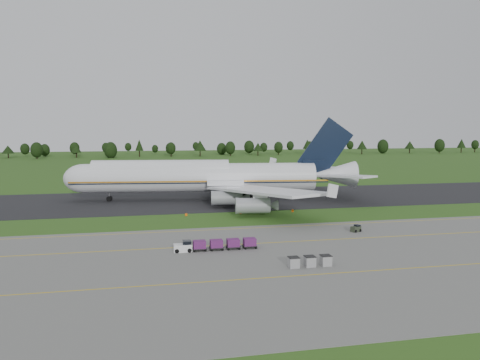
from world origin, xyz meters
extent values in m
plane|color=#2B5319|center=(0.00, 0.00, 0.00)|extent=(600.00, 600.00, 0.00)
cube|color=slate|center=(0.00, -34.00, 0.03)|extent=(300.00, 52.00, 0.06)
cube|color=black|center=(0.00, 28.00, 0.04)|extent=(300.00, 40.00, 0.08)
cube|color=gold|center=(0.00, -22.00, 0.07)|extent=(300.00, 0.25, 0.01)
cube|color=gold|center=(0.00, -40.00, 0.07)|extent=(300.00, 0.20, 0.01)
cube|color=gold|center=(0.00, -10.00, 0.07)|extent=(120.00, 0.20, 0.01)
cylinder|color=black|center=(-102.61, 225.93, 1.44)|extent=(0.70, 0.70, 2.88)
cone|color=#1D3211|center=(-102.61, 225.93, 5.45)|extent=(7.76, 7.76, 5.13)
cylinder|color=black|center=(-82.47, 212.14, 1.84)|extent=(0.70, 0.70, 3.69)
sphere|color=#1D3211|center=(-82.47, 212.14, 5.64)|extent=(7.38, 7.38, 7.38)
cylinder|color=black|center=(-60.17, 220.61, 1.62)|extent=(0.70, 0.70, 3.25)
cone|color=#1D3211|center=(-60.17, 220.61, 6.14)|extent=(6.34, 6.34, 5.78)
cylinder|color=black|center=(-38.14, 212.50, 1.61)|extent=(0.70, 0.70, 3.23)
sphere|color=#1D3211|center=(-38.14, 212.50, 4.93)|extent=(8.23, 8.23, 8.23)
cylinder|color=black|center=(-20.10, 219.10, 2.09)|extent=(0.70, 0.70, 4.18)
cone|color=#1D3211|center=(-20.10, 219.10, 7.89)|extent=(5.35, 5.35, 7.43)
cylinder|color=black|center=(0.66, 218.77, 1.84)|extent=(0.70, 0.70, 3.67)
sphere|color=#1D3211|center=(0.66, 218.77, 5.61)|extent=(6.22, 6.22, 6.22)
cylinder|color=black|center=(19.92, 216.51, 1.95)|extent=(0.70, 0.70, 3.90)
cone|color=#1D3211|center=(19.92, 216.51, 7.37)|extent=(8.21, 8.21, 6.94)
cylinder|color=black|center=(40.89, 217.74, 1.82)|extent=(0.70, 0.70, 3.63)
sphere|color=#1D3211|center=(40.89, 217.74, 5.55)|extent=(6.89, 6.89, 6.89)
cylinder|color=black|center=(60.40, 217.64, 1.61)|extent=(0.70, 0.70, 3.21)
cone|color=#1D3211|center=(60.40, 217.64, 6.07)|extent=(7.04, 7.04, 5.71)
cylinder|color=black|center=(77.48, 225.44, 1.72)|extent=(0.70, 0.70, 3.44)
sphere|color=#1D3211|center=(77.48, 225.44, 5.25)|extent=(6.31, 6.31, 6.31)
cylinder|color=black|center=(99.81, 227.00, 1.93)|extent=(0.70, 0.70, 3.87)
cone|color=#1D3211|center=(99.81, 227.00, 7.30)|extent=(6.62, 6.62, 6.87)
cylinder|color=black|center=(120.17, 222.08, 2.13)|extent=(0.70, 0.70, 4.27)
sphere|color=#1D3211|center=(120.17, 222.08, 6.52)|extent=(7.11, 7.11, 7.11)
cylinder|color=black|center=(139.10, 219.18, 1.80)|extent=(0.70, 0.70, 3.60)
cone|color=#1D3211|center=(139.10, 219.18, 6.79)|extent=(7.28, 7.28, 6.39)
cylinder|color=black|center=(158.63, 224.42, 1.74)|extent=(0.70, 0.70, 3.47)
sphere|color=#1D3211|center=(158.63, 224.42, 5.30)|extent=(8.14, 8.14, 8.14)
cylinder|color=black|center=(181.28, 225.15, 1.64)|extent=(0.70, 0.70, 3.29)
cone|color=#1D3211|center=(181.28, 225.15, 6.21)|extent=(7.57, 7.57, 5.84)
cylinder|color=black|center=(202.24, 218.66, 1.93)|extent=(0.70, 0.70, 3.87)
sphere|color=#1D3211|center=(202.24, 218.66, 5.91)|extent=(7.51, 7.51, 7.51)
cylinder|color=black|center=(222.06, 220.16, 1.93)|extent=(0.70, 0.70, 3.86)
cone|color=#1D3211|center=(222.06, 220.16, 7.29)|extent=(6.40, 6.40, 6.86)
cylinder|color=black|center=(237.16, 224.14, 1.96)|extent=(0.70, 0.70, 3.92)
sphere|color=#1D3211|center=(237.16, 224.14, 5.99)|extent=(5.60, 5.60, 5.60)
cylinder|color=white|center=(-2.38, 27.60, 6.18)|extent=(62.26, 15.23, 7.67)
cylinder|color=white|center=(-12.95, 28.92, 7.99)|extent=(36.68, 10.40, 5.98)
sphere|color=white|center=(-33.04, 31.42, 6.18)|extent=(7.67, 7.67, 7.67)
cone|color=white|center=(34.09, 23.07, 6.71)|extent=(12.53, 8.68, 7.29)
cube|color=orange|center=(-2.86, 23.78, 5.54)|extent=(67.67, 8.47, 0.37)
cube|color=white|center=(9.33, 5.64, 5.22)|extent=(21.82, 37.72, 0.59)
cube|color=white|center=(14.35, 46.03, 5.22)|extent=(28.70, 36.16, 0.59)
cylinder|color=#919398|center=(2.25, 13.50, 2.56)|extent=(7.82, 4.30, 3.41)
cylinder|color=#919398|center=(5.90, 1.24, 2.56)|extent=(7.82, 4.30, 3.41)
cylinder|color=#919398|center=(5.56, 40.14, 2.56)|extent=(7.82, 4.30, 3.41)
cylinder|color=#919398|center=(12.10, 51.14, 2.56)|extent=(7.82, 4.30, 3.41)
cube|color=black|center=(31.47, 23.40, 13.89)|extent=(15.49, 2.50, 17.11)
cube|color=white|center=(34.69, 14.95, 7.03)|extent=(11.15, 15.03, 0.48)
cube|color=white|center=(36.66, 30.80, 7.03)|extent=(13.28, 14.44, 0.48)
cylinder|color=slate|center=(-26.70, 30.63, 1.17)|extent=(0.38, 0.38, 2.34)
cylinder|color=black|center=(-26.70, 30.63, 0.69)|extent=(1.49, 1.12, 1.38)
cylinder|color=slate|center=(3.37, 22.06, 1.17)|extent=(0.38, 0.38, 2.34)
cylinder|color=black|center=(3.37, 22.06, 0.69)|extent=(1.49, 1.12, 1.38)
cylinder|color=slate|center=(4.55, 31.57, 1.17)|extent=(0.38, 0.38, 2.34)
cylinder|color=black|center=(4.55, 31.57, 0.69)|extent=(1.49, 1.12, 1.38)
cube|color=white|center=(-11.66, -24.75, 0.67)|extent=(2.86, 1.54, 1.21)
cylinder|color=black|center=(-12.65, -25.52, 0.39)|extent=(0.66, 0.24, 0.66)
cube|color=black|center=(-9.02, -24.75, 0.45)|extent=(2.20, 1.65, 0.13)
cube|color=#581D58|center=(-9.02, -24.75, 1.11)|extent=(1.98, 1.54, 1.21)
cylinder|color=black|center=(-9.90, -25.52, 0.25)|extent=(0.37, 0.17, 0.37)
cube|color=black|center=(-6.27, -24.75, 0.45)|extent=(2.20, 1.65, 0.13)
cube|color=#581D58|center=(-6.27, -24.75, 1.11)|extent=(1.98, 1.54, 1.21)
cylinder|color=black|center=(-7.15, -25.52, 0.25)|extent=(0.37, 0.17, 0.37)
cube|color=black|center=(-3.52, -24.75, 0.45)|extent=(2.20, 1.65, 0.13)
cube|color=#581D58|center=(-3.52, -24.75, 1.11)|extent=(1.98, 1.54, 1.21)
cylinder|color=black|center=(-4.40, -25.52, 0.25)|extent=(0.37, 0.17, 0.37)
cube|color=black|center=(-0.77, -24.75, 0.45)|extent=(2.20, 1.65, 0.13)
cube|color=#581D58|center=(-0.77, -24.75, 1.11)|extent=(1.98, 1.54, 1.21)
cylinder|color=black|center=(-1.65, -25.52, 0.25)|extent=(0.37, 0.17, 0.37)
cylinder|color=black|center=(-11.66, -24.75, 0.39)|extent=(0.66, 0.24, 0.66)
cube|color=#2E3626|center=(21.60, -17.07, 0.57)|extent=(2.14, 1.75, 1.02)
cylinder|color=black|center=(20.95, -17.63, 0.32)|extent=(0.52, 0.19, 0.52)
cylinder|color=black|center=(22.25, -16.52, 0.32)|extent=(0.52, 0.19, 0.52)
cube|color=#979797|center=(2.95, -36.35, 0.77)|extent=(1.42, 1.42, 1.42)
cube|color=black|center=(2.95, -36.35, 1.52)|extent=(1.51, 1.51, 0.07)
cube|color=#979797|center=(5.35, -36.35, 0.77)|extent=(1.42, 1.42, 1.42)
cube|color=black|center=(5.35, -36.35, 1.52)|extent=(1.51, 1.51, 0.07)
cube|color=#979797|center=(7.75, -36.35, 0.77)|extent=(1.42, 1.42, 1.42)
cube|color=black|center=(7.75, -36.35, 1.52)|extent=(1.51, 1.51, 0.07)
cube|color=#FF5E08|center=(-8.44, 5.30, 0.30)|extent=(0.50, 0.12, 0.60)
cube|color=black|center=(-8.44, 5.30, 0.02)|extent=(0.30, 0.30, 0.04)
cube|color=#FF5E08|center=(3.98, 5.30, 0.30)|extent=(0.50, 0.12, 0.60)
cube|color=black|center=(3.98, 5.30, 0.02)|extent=(0.30, 0.30, 0.04)
cube|color=#FF5E08|center=(16.39, 5.30, 0.30)|extent=(0.50, 0.12, 0.60)
cube|color=black|center=(16.39, 5.30, 0.02)|extent=(0.30, 0.30, 0.04)
camera|label=1|loc=(-17.42, -97.61, 19.78)|focal=35.00mm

